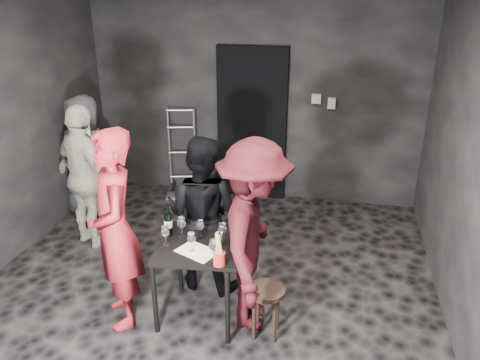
% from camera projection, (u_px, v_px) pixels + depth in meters
% --- Properties ---
extents(floor, '(4.50, 5.00, 0.02)m').
position_uv_depth(floor, '(204.00, 295.00, 4.60)').
color(floor, black).
rests_on(floor, ground).
extents(ceiling, '(4.50, 5.00, 0.02)m').
position_uv_depth(ceiling, '(193.00, 1.00, 3.56)').
color(ceiling, silver).
rests_on(ceiling, ground).
extents(wall_back, '(4.50, 0.04, 2.70)m').
position_uv_depth(wall_back, '(253.00, 102.00, 6.33)').
color(wall_back, black).
rests_on(wall_back, ground).
extents(wall_right, '(0.04, 5.00, 2.70)m').
position_uv_depth(wall_right, '(476.00, 189.00, 3.64)').
color(wall_right, black).
rests_on(wall_right, ground).
extents(doorway, '(0.95, 0.10, 2.10)m').
position_uv_depth(doorway, '(252.00, 125.00, 6.39)').
color(doorway, black).
rests_on(doorway, ground).
extents(wallbox_upper, '(0.12, 0.06, 0.12)m').
position_uv_depth(wallbox_upper, '(316.00, 99.00, 6.08)').
color(wallbox_upper, '#B7B7B2').
rests_on(wallbox_upper, wall_back).
extents(wallbox_lower, '(0.10, 0.06, 0.14)m').
position_uv_depth(wallbox_lower, '(332.00, 103.00, 6.06)').
color(wallbox_lower, '#B7B7B2').
rests_on(wallbox_lower, wall_back).
extents(hand_truck, '(0.42, 0.35, 1.26)m').
position_uv_depth(hand_truck, '(183.00, 180.00, 6.73)').
color(hand_truck, '#B2B2B7').
rests_on(hand_truck, floor).
extents(tasting_table, '(0.72, 0.72, 0.75)m').
position_uv_depth(tasting_table, '(200.00, 253.00, 4.09)').
color(tasting_table, black).
rests_on(tasting_table, floor).
extents(stool, '(0.32, 0.32, 0.47)m').
position_uv_depth(stool, '(266.00, 299.00, 3.94)').
color(stool, '#382619').
rests_on(stool, floor).
extents(server_red, '(0.84, 0.93, 2.13)m').
position_uv_depth(server_red, '(113.00, 213.00, 3.89)').
color(server_red, '#A61D27').
rests_on(server_red, floor).
extents(woman_black, '(0.85, 0.55, 1.63)m').
position_uv_depth(woman_black, '(202.00, 211.00, 4.49)').
color(woman_black, black).
rests_on(woman_black, floor).
extents(man_maroon, '(0.70, 1.31, 1.95)m').
position_uv_depth(man_maroon, '(254.00, 224.00, 3.89)').
color(man_maroon, '#380C11').
rests_on(man_maroon, floor).
extents(bystander_cream, '(1.19, 0.96, 1.83)m').
position_uv_depth(bystander_cream, '(85.00, 170.00, 5.19)').
color(bystander_cream, beige).
rests_on(bystander_cream, floor).
extents(bystander_grey, '(0.83, 0.46, 1.68)m').
position_uv_depth(bystander_grey, '(87.00, 154.00, 5.93)').
color(bystander_grey, '#545459').
rests_on(bystander_grey, floor).
extents(tasting_mat, '(0.40, 0.34, 0.00)m').
position_uv_depth(tasting_mat, '(197.00, 251.00, 3.91)').
color(tasting_mat, white).
rests_on(tasting_mat, tasting_table).
extents(wine_glass_a, '(0.09, 0.09, 0.20)m').
position_uv_depth(wine_glass_a, '(165.00, 235.00, 3.98)').
color(wine_glass_a, white).
rests_on(wine_glass_a, tasting_table).
extents(wine_glass_b, '(0.09, 0.09, 0.21)m').
position_uv_depth(wine_glass_b, '(182.00, 226.00, 4.11)').
color(wine_glass_b, white).
rests_on(wine_glass_b, tasting_table).
extents(wine_glass_c, '(0.09, 0.09, 0.19)m').
position_uv_depth(wine_glass_c, '(200.00, 228.00, 4.10)').
color(wine_glass_c, white).
rests_on(wine_glass_c, tasting_table).
extents(wine_glass_d, '(0.09, 0.09, 0.19)m').
position_uv_depth(wine_glass_d, '(191.00, 241.00, 3.89)').
color(wine_glass_d, white).
rests_on(wine_glass_d, tasting_table).
extents(wine_glass_e, '(0.08, 0.08, 0.20)m').
position_uv_depth(wine_glass_e, '(214.00, 249.00, 3.76)').
color(wine_glass_e, white).
rests_on(wine_glass_e, tasting_table).
extents(wine_glass_f, '(0.10, 0.10, 0.20)m').
position_uv_depth(wine_glass_f, '(222.00, 232.00, 4.02)').
color(wine_glass_f, white).
rests_on(wine_glass_f, tasting_table).
extents(wine_bottle, '(0.07, 0.07, 0.30)m').
position_uv_depth(wine_bottle, '(168.00, 224.00, 4.13)').
color(wine_bottle, black).
rests_on(wine_bottle, tasting_table).
extents(breadstick_cup, '(0.10, 0.10, 0.31)m').
position_uv_depth(breadstick_cup, '(219.00, 250.00, 3.68)').
color(breadstick_cup, red).
rests_on(breadstick_cup, tasting_table).
extents(reserved_card, '(0.12, 0.14, 0.10)m').
position_uv_depth(reserved_card, '(234.00, 242.00, 3.97)').
color(reserved_card, white).
rests_on(reserved_card, tasting_table).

